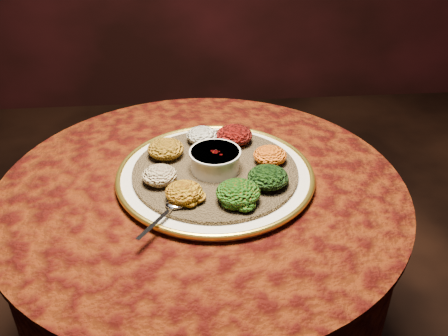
{
  "coord_description": "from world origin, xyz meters",
  "views": [
    {
      "loc": [
        -0.03,
        -0.96,
        1.4
      ],
      "look_at": [
        0.06,
        0.03,
        0.76
      ],
      "focal_mm": 40.0,
      "sensor_mm": 36.0,
      "label": 1
    }
  ],
  "objects": [
    {
      "name": "table",
      "position": [
        0.0,
        0.0,
        0.55
      ],
      "size": [
        0.96,
        0.96,
        0.73
      ],
      "color": "black",
      "rests_on": "ground"
    },
    {
      "name": "portion_ayib",
      "position": [
        0.01,
        0.15,
        0.78
      ],
      "size": [
        0.08,
        0.08,
        0.04
      ],
      "primitive_type": "ellipsoid",
      "color": "silver",
      "rests_on": "injera"
    },
    {
      "name": "portion_gomen",
      "position": [
        0.15,
        -0.05,
        0.78
      ],
      "size": [
        0.09,
        0.09,
        0.04
      ],
      "primitive_type": "ellipsoid",
      "color": "black",
      "rests_on": "injera"
    },
    {
      "name": "portion_kik",
      "position": [
        -0.04,
        -0.09,
        0.78
      ],
      "size": [
        0.08,
        0.08,
        0.04
      ],
      "primitive_type": "ellipsoid",
      "color": "#AA760F",
      "rests_on": "injera"
    },
    {
      "name": "portion_timatim",
      "position": [
        -0.09,
        -0.02,
        0.78
      ],
      "size": [
        0.08,
        0.08,
        0.04
      ],
      "primitive_type": "ellipsoid",
      "color": "#750807",
      "rests_on": "injera"
    },
    {
      "name": "portion_mixveg",
      "position": [
        0.07,
        -0.11,
        0.78
      ],
      "size": [
        0.1,
        0.09,
        0.05
      ],
      "primitive_type": "ellipsoid",
      "color": "#8C3B09",
      "rests_on": "injera"
    },
    {
      "name": "portion_shiro",
      "position": [
        -0.08,
        0.09,
        0.78
      ],
      "size": [
        0.09,
        0.08,
        0.04
      ],
      "primitive_type": "ellipsoid",
      "color": "#935C11",
      "rests_on": "injera"
    },
    {
      "name": "injera",
      "position": [
        0.03,
        0.02,
        0.76
      ],
      "size": [
        0.43,
        0.43,
        0.01
      ],
      "primitive_type": "cylinder",
      "rotation": [
        0.0,
        0.0,
        -0.1
      ],
      "color": "brown",
      "rests_on": "platter"
    },
    {
      "name": "portion_kitfo",
      "position": [
        0.09,
        0.14,
        0.78
      ],
      "size": [
        0.09,
        0.09,
        0.04
      ],
      "primitive_type": "ellipsoid",
      "color": "black",
      "rests_on": "injera"
    },
    {
      "name": "stew_bowl",
      "position": [
        0.03,
        0.02,
        0.79
      ],
      "size": [
        0.12,
        0.12,
        0.05
      ],
      "color": "silver",
      "rests_on": "injera"
    },
    {
      "name": "portion_tikil",
      "position": [
        0.17,
        0.04,
        0.78
      ],
      "size": [
        0.08,
        0.08,
        0.04
      ],
      "primitive_type": "ellipsoid",
      "color": "#B5650F",
      "rests_on": "injera"
    },
    {
      "name": "spoon",
      "position": [
        -0.07,
        -0.12,
        0.77
      ],
      "size": [
        0.1,
        0.13,
        0.01
      ],
      "rotation": [
        0.0,
        0.0,
        -2.18
      ],
      "color": "silver",
      "rests_on": "injera"
    },
    {
      "name": "platter",
      "position": [
        0.03,
        0.02,
        0.75
      ],
      "size": [
        0.53,
        0.53,
        0.02
      ],
      "rotation": [
        0.0,
        0.0,
        -0.21
      ],
      "color": "silver",
      "rests_on": "table"
    }
  ]
}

